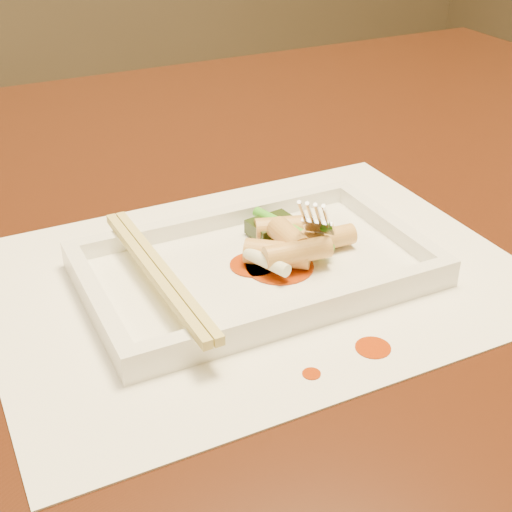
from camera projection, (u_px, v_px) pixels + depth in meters
name	position (u px, v px, depth m)	size (l,w,h in m)	color
table	(198.00, 297.00, 0.71)	(1.40, 0.90, 0.75)	black
placemat	(256.00, 277.00, 0.55)	(0.40, 0.30, 0.00)	white
sauce_splatter_a	(373.00, 348.00, 0.47)	(0.02, 0.02, 0.00)	#9E2E04
sauce_splatter_b	(311.00, 374.00, 0.45)	(0.01, 0.01, 0.00)	#9E2E04
plate_base	(256.00, 272.00, 0.55)	(0.26, 0.16, 0.01)	white
plate_rim_far	(217.00, 219.00, 0.60)	(0.26, 0.01, 0.01)	white
plate_rim_near	(304.00, 309.00, 0.49)	(0.26, 0.01, 0.01)	white
plate_rim_left	(96.00, 300.00, 0.50)	(0.01, 0.14, 0.01)	white
plate_rim_right	(390.00, 226.00, 0.59)	(0.01, 0.14, 0.01)	white
veg_piece	(273.00, 227.00, 0.59)	(0.04, 0.03, 0.01)	black
scallion_white	(267.00, 262.00, 0.53)	(0.01, 0.01, 0.04)	#EAEACC
scallion_green	(292.00, 230.00, 0.57)	(0.01, 0.01, 0.09)	#349F19
chopstick_a	(153.00, 273.00, 0.51)	(0.01, 0.19, 0.01)	tan
chopstick_b	(163.00, 270.00, 0.51)	(0.01, 0.19, 0.01)	tan
fork	(327.00, 154.00, 0.55)	(0.09, 0.10, 0.14)	silver
sauce_blob_0	(280.00, 267.00, 0.55)	(0.05, 0.05, 0.00)	#9E2E04
sauce_blob_1	(253.00, 265.00, 0.55)	(0.04, 0.04, 0.00)	#9E2E04
rice_cake_0	(311.00, 245.00, 0.55)	(0.02, 0.02, 0.04)	tan
rice_cake_1	(328.00, 239.00, 0.56)	(0.02, 0.02, 0.04)	tan
rice_cake_2	(298.00, 252.00, 0.53)	(0.02, 0.02, 0.05)	tan
rice_cake_3	(281.00, 228.00, 0.58)	(0.02, 0.02, 0.04)	tan
rice_cake_4	(306.00, 240.00, 0.56)	(0.02, 0.02, 0.04)	tan
rice_cake_5	(289.00, 238.00, 0.55)	(0.02, 0.02, 0.04)	tan
rice_cake_6	(277.00, 254.00, 0.54)	(0.02, 0.02, 0.05)	tan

